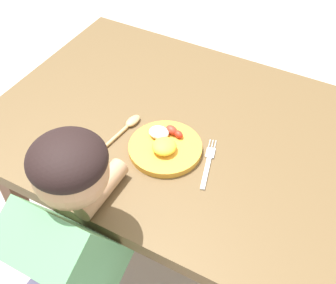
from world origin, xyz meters
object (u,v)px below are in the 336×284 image
Objects in this scene: plate at (165,146)px; person at (72,276)px; fork at (208,164)px; spoon at (124,129)px.

person reaches higher than plate.
person is (-0.21, -0.42, -0.16)m from fork.
spoon is 0.23× the size of person.
plate is at bearing 78.36° from fork.
plate is 0.23× the size of person.
plate is at bearing 80.40° from person.
plate is 0.97× the size of spoon.
plate reaches higher than spoon.
person is at bearing -161.97° from spoon.
plate is 0.14m from fork.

